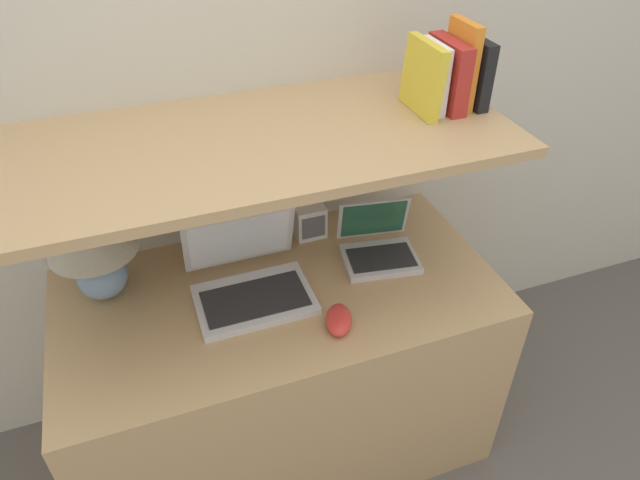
{
  "coord_description": "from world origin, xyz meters",
  "views": [
    {
      "loc": [
        -0.31,
        -0.87,
        1.82
      ],
      "look_at": [
        0.13,
        0.33,
        0.86
      ],
      "focal_mm": 32.0,
      "sensor_mm": 36.0,
      "label": 1
    }
  ],
  "objects_px": {
    "laptop_large": "(249,279)",
    "book_black": "(473,71)",
    "computer_mouse": "(339,320)",
    "book_red": "(447,75)",
    "laptop_small": "(378,246)",
    "book_orange": "(461,65)",
    "book_white": "(433,77)",
    "book_yellow": "(423,77)",
    "router_box": "(309,220)",
    "table_lamp": "(93,244)"
  },
  "relations": [
    {
      "from": "book_black",
      "to": "router_box",
      "type": "bearing_deg",
      "value": 158.89
    },
    {
      "from": "book_yellow",
      "to": "table_lamp",
      "type": "bearing_deg",
      "value": 174.59
    },
    {
      "from": "table_lamp",
      "to": "laptop_large",
      "type": "relative_size",
      "value": 0.85
    },
    {
      "from": "book_black",
      "to": "book_red",
      "type": "bearing_deg",
      "value": 180.0
    },
    {
      "from": "laptop_small",
      "to": "book_black",
      "type": "bearing_deg",
      "value": 4.7
    },
    {
      "from": "book_orange",
      "to": "book_yellow",
      "type": "height_order",
      "value": "book_orange"
    },
    {
      "from": "laptop_large",
      "to": "laptop_small",
      "type": "relative_size",
      "value": 1.29
    },
    {
      "from": "laptop_small",
      "to": "book_orange",
      "type": "height_order",
      "value": "book_orange"
    },
    {
      "from": "computer_mouse",
      "to": "router_box",
      "type": "relative_size",
      "value": 1.24
    },
    {
      "from": "laptop_large",
      "to": "book_white",
      "type": "height_order",
      "value": "book_white"
    },
    {
      "from": "book_orange",
      "to": "book_white",
      "type": "height_order",
      "value": "book_orange"
    },
    {
      "from": "book_orange",
      "to": "book_yellow",
      "type": "xyz_separation_m",
      "value": [
        -0.11,
        0.0,
        -0.02
      ]
    },
    {
      "from": "router_box",
      "to": "book_yellow",
      "type": "relative_size",
      "value": 0.59
    },
    {
      "from": "laptop_large",
      "to": "computer_mouse",
      "type": "relative_size",
      "value": 2.4
    },
    {
      "from": "laptop_small",
      "to": "router_box",
      "type": "relative_size",
      "value": 2.31
    },
    {
      "from": "book_orange",
      "to": "book_white",
      "type": "distance_m",
      "value": 0.08
    },
    {
      "from": "computer_mouse",
      "to": "laptop_large",
      "type": "bearing_deg",
      "value": 131.51
    },
    {
      "from": "router_box",
      "to": "book_yellow",
      "type": "xyz_separation_m",
      "value": [
        0.27,
        -0.16,
        0.5
      ]
    },
    {
      "from": "router_box",
      "to": "book_white",
      "type": "xyz_separation_m",
      "value": [
        0.3,
        -0.16,
        0.5
      ]
    },
    {
      "from": "router_box",
      "to": "laptop_large",
      "type": "bearing_deg",
      "value": -140.29
    },
    {
      "from": "table_lamp",
      "to": "router_box",
      "type": "relative_size",
      "value": 2.53
    },
    {
      "from": "book_yellow",
      "to": "book_red",
      "type": "bearing_deg",
      "value": 0.0
    },
    {
      "from": "book_orange",
      "to": "router_box",
      "type": "bearing_deg",
      "value": 156.91
    },
    {
      "from": "router_box",
      "to": "book_white",
      "type": "bearing_deg",
      "value": -28.43
    },
    {
      "from": "book_black",
      "to": "book_yellow",
      "type": "bearing_deg",
      "value": 180.0
    },
    {
      "from": "table_lamp",
      "to": "book_white",
      "type": "relative_size",
      "value": 1.54
    },
    {
      "from": "table_lamp",
      "to": "book_red",
      "type": "xyz_separation_m",
      "value": [
        0.98,
        -0.09,
        0.37
      ]
    },
    {
      "from": "laptop_large",
      "to": "book_black",
      "type": "height_order",
      "value": "book_black"
    },
    {
      "from": "laptop_large",
      "to": "router_box",
      "type": "distance_m",
      "value": 0.33
    },
    {
      "from": "router_box",
      "to": "book_red",
      "type": "xyz_separation_m",
      "value": [
        0.34,
        -0.16,
        0.5
      ]
    },
    {
      "from": "table_lamp",
      "to": "router_box",
      "type": "bearing_deg",
      "value": 6.68
    },
    {
      "from": "laptop_small",
      "to": "book_black",
      "type": "xyz_separation_m",
      "value": [
        0.26,
        0.02,
        0.51
      ]
    },
    {
      "from": "computer_mouse",
      "to": "book_yellow",
      "type": "relative_size",
      "value": 0.73
    },
    {
      "from": "laptop_large",
      "to": "computer_mouse",
      "type": "height_order",
      "value": "laptop_large"
    },
    {
      "from": "router_box",
      "to": "book_red",
      "type": "relative_size",
      "value": 0.6
    },
    {
      "from": "book_black",
      "to": "laptop_small",
      "type": "bearing_deg",
      "value": -175.3
    },
    {
      "from": "computer_mouse",
      "to": "table_lamp",
      "type": "bearing_deg",
      "value": 148.99
    },
    {
      "from": "laptop_large",
      "to": "book_white",
      "type": "xyz_separation_m",
      "value": [
        0.55,
        0.05,
        0.5
      ]
    },
    {
      "from": "computer_mouse",
      "to": "book_red",
      "type": "bearing_deg",
      "value": 33.08
    },
    {
      "from": "computer_mouse",
      "to": "book_orange",
      "type": "height_order",
      "value": "book_orange"
    },
    {
      "from": "laptop_large",
      "to": "book_white",
      "type": "bearing_deg",
      "value": 5.02
    },
    {
      "from": "laptop_large",
      "to": "book_red",
      "type": "xyz_separation_m",
      "value": [
        0.59,
        0.05,
        0.5
      ]
    },
    {
      "from": "computer_mouse",
      "to": "book_orange",
      "type": "xyz_separation_m",
      "value": [
        0.44,
        0.26,
        0.55
      ]
    },
    {
      "from": "router_box",
      "to": "book_red",
      "type": "bearing_deg",
      "value": -25.38
    },
    {
      "from": "table_lamp",
      "to": "book_white",
      "type": "height_order",
      "value": "book_white"
    },
    {
      "from": "table_lamp",
      "to": "book_yellow",
      "type": "height_order",
      "value": "book_yellow"
    },
    {
      "from": "book_white",
      "to": "book_yellow",
      "type": "distance_m",
      "value": 0.03
    },
    {
      "from": "computer_mouse",
      "to": "book_red",
      "type": "distance_m",
      "value": 0.72
    },
    {
      "from": "laptop_small",
      "to": "computer_mouse",
      "type": "bearing_deg",
      "value": -133.07
    },
    {
      "from": "laptop_large",
      "to": "book_red",
      "type": "distance_m",
      "value": 0.78
    }
  ]
}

